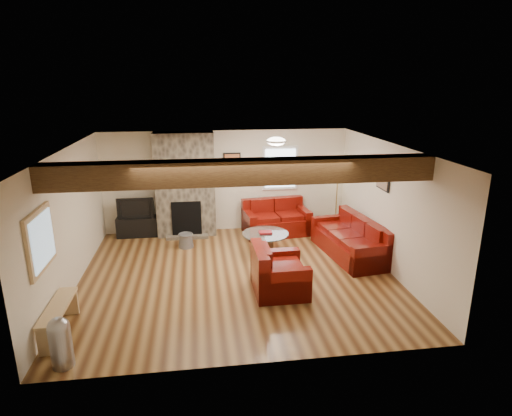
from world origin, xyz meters
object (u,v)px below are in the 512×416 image
at_px(television, 136,207).
at_px(coffee_table, 265,244).
at_px(tv_cabinet, 138,226).
at_px(floor_lamp, 338,176).
at_px(loveseat, 276,217).
at_px(sofa_three, 349,237).
at_px(armchair_red, 280,269).

bearing_deg(television, coffee_table, -28.52).
bearing_deg(tv_cabinet, floor_lamp, 0.23).
distance_m(loveseat, coffee_table, 1.37).
distance_m(loveseat, television, 3.40).
bearing_deg(tv_cabinet, coffee_table, -28.52).
bearing_deg(tv_cabinet, loveseat, -5.08).
bearing_deg(tv_cabinet, sofa_three, -21.81).
bearing_deg(television, tv_cabinet, 0.00).
distance_m(loveseat, floor_lamp, 1.89).
relative_size(coffee_table, tv_cabinet, 1.04).
relative_size(loveseat, floor_lamp, 1.00).
bearing_deg(floor_lamp, tv_cabinet, -179.77).
xyz_separation_m(loveseat, television, (-3.37, 0.30, 0.31)).
distance_m(sofa_three, coffee_table, 1.81).
relative_size(sofa_three, armchair_red, 2.02).
bearing_deg(loveseat, television, 167.90).
bearing_deg(sofa_three, coffee_table, -107.03).
xyz_separation_m(loveseat, tv_cabinet, (-3.37, 0.30, -0.18)).
xyz_separation_m(sofa_three, coffee_table, (-1.78, 0.30, -0.16)).
distance_m(television, floor_lamp, 5.03).
xyz_separation_m(coffee_table, floor_lamp, (2.10, 1.59, 1.09)).
distance_m(sofa_three, floor_lamp, 2.13).
bearing_deg(coffee_table, tv_cabinet, 151.48).
distance_m(sofa_three, armchair_red, 2.29).
bearing_deg(floor_lamp, coffee_table, -142.79).
bearing_deg(armchair_red, floor_lamp, -33.04).
bearing_deg(armchair_red, sofa_three, -52.20).
bearing_deg(coffee_table, loveseat, 69.48).
height_order(armchair_red, tv_cabinet, armchair_red).
xyz_separation_m(armchair_red, television, (-2.88, 3.28, 0.31)).
bearing_deg(coffee_table, armchair_red, -90.56).
height_order(loveseat, coffee_table, loveseat).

